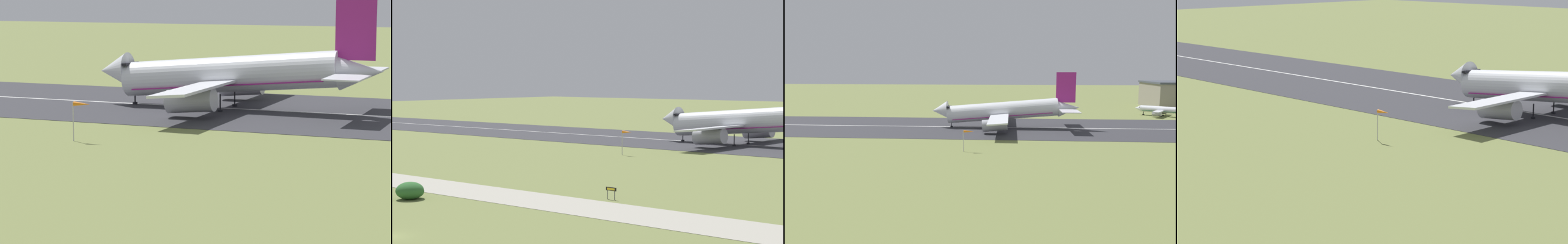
% 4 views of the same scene
% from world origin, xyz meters
% --- Properties ---
extents(ground_plane, '(739.60, 739.60, 0.00)m').
position_xyz_m(ground_plane, '(0.00, 59.98, 0.00)').
color(ground_plane, olive).
extents(runway_strip, '(499.60, 45.28, 0.06)m').
position_xyz_m(runway_strip, '(0.00, 119.96, 0.03)').
color(runway_strip, '#333338').
rests_on(runway_strip, ground_plane).
extents(runway_centreline, '(449.64, 0.70, 0.01)m').
position_xyz_m(runway_centreline, '(0.00, 119.96, 0.07)').
color(runway_centreline, silver).
rests_on(runway_centreline, runway_strip).
extents(airplane_landing, '(49.34, 48.85, 18.67)m').
position_xyz_m(airplane_landing, '(-22.42, 119.02, 5.63)').
color(airplane_landing, silver).
rests_on(airplane_landing, ground_plane).
extents(airplane_parked_centre, '(21.88, 18.83, 8.64)m').
position_xyz_m(airplane_parked_centre, '(42.79, 153.80, 2.76)').
color(airplane_parked_centre, silver).
rests_on(airplane_parked_centre, ground_plane).
extents(windsock_pole, '(2.61, 0.62, 5.26)m').
position_xyz_m(windsock_pole, '(-30.32, 82.29, 4.71)').
color(windsock_pole, '#B7B7BC').
rests_on(windsock_pole, ground_plane).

